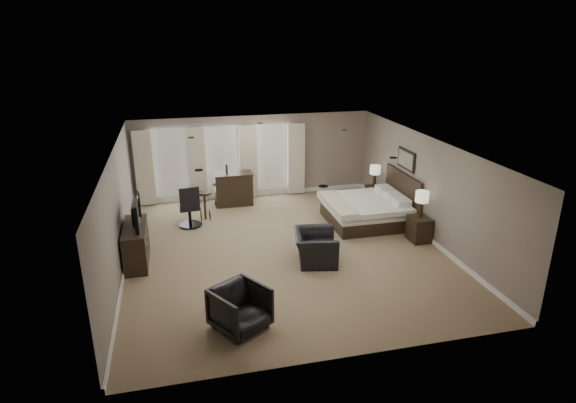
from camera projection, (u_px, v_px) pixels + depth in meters
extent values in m
cube|color=#7C694E|center=(284.00, 250.00, 11.81)|extent=(7.60, 8.60, 0.04)
cube|color=silver|center=(284.00, 146.00, 10.93)|extent=(7.60, 8.60, 0.04)
cube|color=slate|center=(254.00, 156.00, 15.26)|extent=(7.50, 0.04, 2.60)
cube|color=slate|center=(345.00, 288.00, 7.48)|extent=(7.50, 0.04, 2.60)
cube|color=slate|center=(117.00, 213.00, 10.54)|extent=(0.04, 8.50, 2.60)
cube|color=slate|center=(428.00, 188.00, 12.20)|extent=(0.04, 8.50, 2.60)
cube|color=silver|center=(170.00, 163.00, 14.65)|extent=(1.15, 0.04, 2.05)
cube|color=silver|center=(222.00, 160.00, 15.00)|extent=(1.15, 0.04, 2.05)
cube|color=silver|center=(272.00, 157.00, 15.35)|extent=(1.15, 0.04, 2.05)
cube|color=beige|center=(144.00, 168.00, 14.40)|extent=(0.55, 0.12, 2.30)
cube|color=beige|center=(197.00, 165.00, 14.74)|extent=(0.55, 0.12, 2.30)
cube|color=beige|center=(248.00, 162.00, 15.09)|extent=(0.55, 0.12, 2.30)
cube|color=beige|center=(296.00, 159.00, 15.43)|extent=(0.55, 0.12, 2.30)
cube|color=silver|center=(365.00, 199.00, 13.23)|extent=(2.16, 2.06, 1.37)
cube|color=black|center=(419.00, 229.00, 12.22)|extent=(0.47, 0.58, 0.63)
cube|color=black|center=(374.00, 195.00, 14.89)|extent=(0.40, 0.49, 0.54)
cube|color=beige|center=(421.00, 204.00, 12.00)|extent=(0.33, 0.33, 0.69)
cube|color=beige|center=(375.00, 176.00, 14.69)|extent=(0.32, 0.32, 0.67)
cube|color=slate|center=(406.00, 160.00, 13.12)|extent=(0.04, 0.96, 0.56)
cube|color=black|center=(136.00, 244.00, 11.04)|extent=(0.50, 1.55, 0.90)
imported|color=black|center=(134.00, 223.00, 10.86)|extent=(0.65, 1.13, 0.15)
imported|color=black|center=(315.00, 242.00, 11.07)|extent=(0.92, 1.23, 0.97)
imported|color=black|center=(240.00, 306.00, 8.56)|extent=(1.18, 1.16, 0.90)
cube|color=black|center=(234.00, 189.00, 14.69)|extent=(1.16, 0.61, 1.01)
cube|color=black|center=(205.00, 206.00, 13.56)|extent=(0.48, 0.48, 0.82)
cube|color=black|center=(219.00, 194.00, 14.64)|extent=(0.42, 0.42, 0.73)
cube|color=black|center=(189.00, 205.00, 13.03)|extent=(0.65, 0.65, 1.20)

